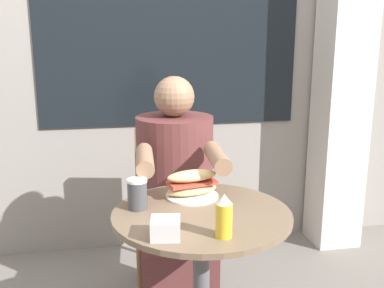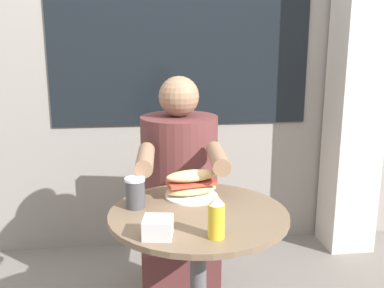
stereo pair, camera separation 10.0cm
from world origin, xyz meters
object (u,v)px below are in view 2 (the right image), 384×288
Objects in this scene: cafe_table at (198,266)px; condiment_bottle at (216,217)px; seated_diner at (180,220)px; diner_chair at (175,193)px; sandwich_on_plate at (191,185)px; drink_cup at (135,193)px.

cafe_table is 0.35m from condiment_bottle.
diner_chair is at bearing -87.79° from seated_diner.
sandwich_on_plate is at bearing 95.13° from condiment_bottle.
diner_chair is 0.35m from seated_diner.
condiment_bottle is (0.25, -0.28, 0.01)m from drink_cup.
cafe_table is 0.51m from seated_diner.
seated_diner is at bearing 92.12° from sandwich_on_plate.
diner_chair reaches higher than cafe_table.
seated_diner is 0.46m from sandwich_on_plate.
cafe_table is 0.86m from diner_chair.
diner_chair reaches higher than drink_cup.
diner_chair is 0.73× the size of seated_diner.
sandwich_on_plate is at bearing 92.37° from cafe_table.
seated_diner is at bearing 92.19° from cafe_table.
cafe_table is at bearing 97.14° from condiment_bottle.
drink_cup is at bearing -158.37° from sandwich_on_plate.
drink_cup is (-0.20, -0.44, 0.30)m from seated_diner.
condiment_bottle is (0.03, -0.36, 0.02)m from sandwich_on_plate.
sandwich_on_plate is at bearing 21.63° from drink_cup.
cafe_table is at bearing -87.63° from sandwich_on_plate.
cafe_table is 6.83× the size of drink_cup.
sandwich_on_plate is 1.53× the size of condiment_bottle.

